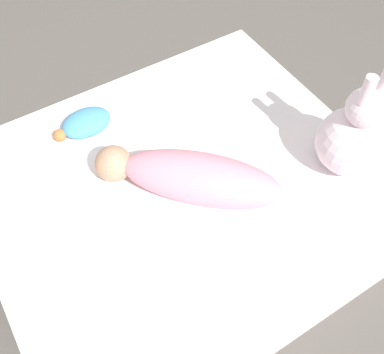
# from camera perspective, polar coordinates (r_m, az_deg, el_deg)

# --- Properties ---
(ground_plane) EXTENTS (12.00, 12.00, 0.00)m
(ground_plane) POSITION_cam_1_polar(r_m,az_deg,el_deg) (1.49, -1.02, -4.40)
(ground_plane) COLOR #514C47
(bed_mattress) EXTENTS (1.16, 1.03, 0.17)m
(bed_mattress) POSITION_cam_1_polar(r_m,az_deg,el_deg) (1.42, -1.06, -2.63)
(bed_mattress) COLOR white
(bed_mattress) RESTS_ON ground_plane
(swaddled_baby) EXTENTS (0.47, 0.46, 0.13)m
(swaddled_baby) POSITION_cam_1_polar(r_m,az_deg,el_deg) (1.28, -0.18, 0.03)
(swaddled_baby) COLOR pink
(swaddled_baby) RESTS_ON bed_mattress
(pillow) EXTENTS (0.32, 0.32, 0.12)m
(pillow) POSITION_cam_1_polar(r_m,az_deg,el_deg) (1.32, -21.71, -4.03)
(pillow) COLOR white
(pillow) RESTS_ON bed_mattress
(bunny_plush) EXTENTS (0.21, 0.21, 0.36)m
(bunny_plush) POSITION_cam_1_polar(r_m,az_deg,el_deg) (1.37, 19.85, 4.85)
(bunny_plush) COLOR silver
(bunny_plush) RESTS_ON bed_mattress
(turtle_plush) EXTENTS (0.19, 0.12, 0.06)m
(turtle_plush) POSITION_cam_1_polar(r_m,az_deg,el_deg) (1.50, -13.42, 6.67)
(turtle_plush) COLOR #4C99C6
(turtle_plush) RESTS_ON bed_mattress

